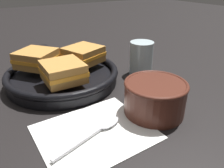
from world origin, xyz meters
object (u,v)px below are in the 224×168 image
soup_bowl (155,96)px  sandwich_near_left (63,72)px  drinking_glass (141,58)px  sandwich_far_left (37,58)px  skillet (63,75)px  spoon (101,128)px  sandwich_near_right (83,55)px

soup_bowl → sandwich_near_left: (-0.14, 0.18, 0.02)m
sandwich_near_left → drinking_glass: bearing=1.6°
sandwich_near_left → sandwich_far_left: bearing=103.6°
skillet → sandwich_near_left: sandwich_near_left is taller
soup_bowl → drinking_glass: (0.11, 0.19, 0.01)m
sandwich_far_left → soup_bowl: bearing=-60.9°
spoon → skillet: bearing=69.5°
soup_bowl → sandwich_near_left: size_ratio=1.34×
spoon → sandwich_near_right: (0.09, 0.27, 0.06)m
sandwich_near_right → sandwich_near_left: bearing=-136.4°
soup_bowl → sandwich_near_right: 0.27m
drinking_glass → soup_bowl: bearing=-120.2°
skillet → sandwich_far_left: size_ratio=3.22×
spoon → drinking_glass: bearing=20.1°
sandwich_far_left → drinking_glass: 0.31m
sandwich_far_left → skillet: bearing=-45.2°
skillet → spoon: bearing=-93.3°
spoon → skillet: (0.01, 0.25, 0.01)m
soup_bowl → skillet: size_ratio=0.31×
soup_bowl → sandwich_near_right: bearing=99.2°
spoon → sandwich_near_right: bearing=54.4°
sandwich_near_right → soup_bowl: bearing=-80.8°
sandwich_near_right → sandwich_far_left: bearing=163.6°
sandwich_near_right → drinking_glass: drinking_glass is taller
skillet → sandwich_near_right: (0.07, 0.02, 0.04)m
skillet → sandwich_near_right: bearing=12.0°
spoon → sandwich_far_left: bearing=80.0°
skillet → sandwich_far_left: bearing=134.8°
drinking_glass → spoon: bearing=-142.8°
drinking_glass → sandwich_near_left: bearing=-178.4°
soup_bowl → sandwich_near_left: bearing=128.1°
skillet → drinking_glass: 0.24m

